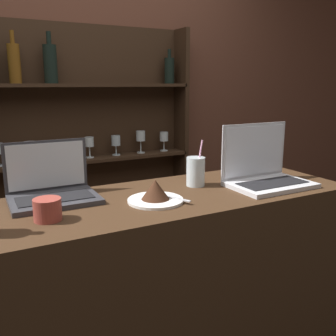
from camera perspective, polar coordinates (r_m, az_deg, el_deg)
bar_counter at (r=1.65m, az=-2.94°, el=-22.62°), size 1.66×0.51×1.07m
back_wall at (r=2.49m, az=-15.04°, el=9.19°), size 7.00×0.06×2.70m
back_shelf at (r=2.48m, az=-12.28°, el=0.68°), size 1.36×0.18×1.85m
laptop_near at (r=1.44m, az=-17.30°, el=-2.90°), size 0.31×0.23×0.21m
laptop_far at (r=1.63m, az=14.45°, el=-0.48°), size 0.34×0.23×0.25m
cake_plate at (r=1.36m, az=-1.92°, el=-3.88°), size 0.20×0.20×0.08m
water_glass at (r=1.56m, az=4.23°, el=-0.53°), size 0.08×0.08×0.19m
coffee_cup at (r=1.23m, az=-17.89°, el=-6.04°), size 0.09×0.09×0.07m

